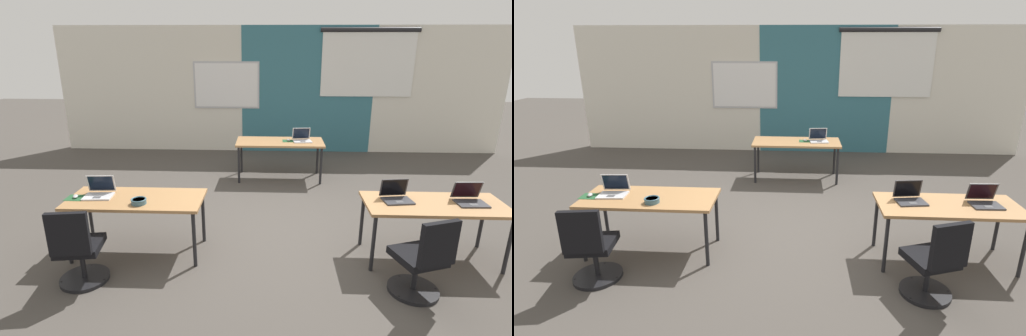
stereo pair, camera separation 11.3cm
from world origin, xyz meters
TOP-DOWN VIEW (x-y plane):
  - ground_plane at (0.00, 0.00)m, footprint 24.00×24.00m
  - back_wall_assembly at (0.02, 4.20)m, footprint 10.00×0.27m
  - desk_near_left at (-1.75, -0.60)m, footprint 1.60×0.70m
  - desk_near_right at (1.75, -0.60)m, footprint 1.60×0.70m
  - desk_far_center at (0.00, 2.20)m, footprint 1.60×0.70m
  - laptop_far_right at (0.41, 2.23)m, footprint 0.36×0.32m
  - mousepad_far_right at (0.16, 2.22)m, footprint 0.22×0.19m
  - mouse_far_right at (0.16, 2.22)m, footprint 0.09×0.11m
  - laptop_near_left_end at (-2.21, -0.55)m, footprint 0.35×0.31m
  - mousepad_near_left_end at (-2.47, -0.63)m, footprint 0.22×0.19m
  - mouse_near_left_end at (-2.47, -0.63)m, footprint 0.08×0.11m
  - chair_near_left_end at (-2.16, -1.30)m, footprint 0.52×0.57m
  - laptop_near_right_end at (2.15, -0.57)m, footprint 0.34×0.31m
  - laptop_near_right_inner at (1.33, -0.53)m, footprint 0.36×0.31m
  - chair_near_right_inner at (1.38, -1.35)m, footprint 0.56×0.61m
  - snack_bowl at (-1.66, -0.77)m, footprint 0.18×0.18m

SIDE VIEW (x-z plane):
  - ground_plane at x=0.00m, z-range 0.00..0.00m
  - chair_near_left_end at x=-2.16m, z-range -0.08..0.84m
  - chair_near_right_inner at x=1.38m, z-range -0.08..0.84m
  - desk_near_left at x=-1.75m, z-range 0.30..1.02m
  - desk_near_right at x=1.75m, z-range 0.30..1.02m
  - desk_far_center at x=0.00m, z-range 0.30..1.02m
  - mousepad_far_right at x=0.16m, z-range 0.72..0.72m
  - mousepad_near_left_end at x=-2.47m, z-range 0.72..0.72m
  - mouse_far_right at x=0.16m, z-range 0.72..0.76m
  - mouse_near_left_end at x=-2.47m, z-range 0.72..0.76m
  - snack_bowl at x=-1.66m, z-range 0.72..0.79m
  - laptop_near_right_end at x=2.15m, z-range 0.65..0.88m
  - laptop_near_left_end at x=-2.21m, z-range 0.65..0.89m
  - laptop_far_right at x=0.41m, z-range 0.65..0.89m
  - laptop_near_right_inner at x=1.33m, z-range 0.65..0.89m
  - back_wall_assembly at x=0.02m, z-range 0.01..2.81m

